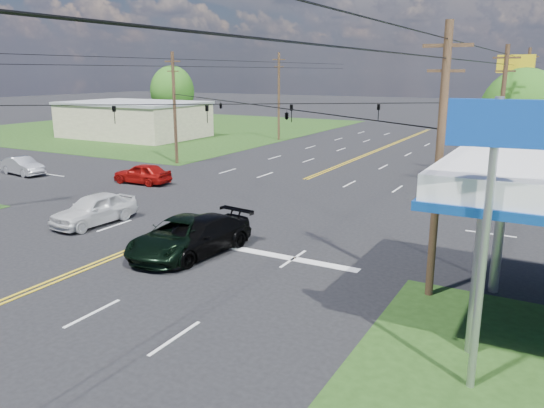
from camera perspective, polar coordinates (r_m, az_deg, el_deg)
The scene contains 20 objects.
ground at distance 32.99m, azimuth -2.34°, elevation 0.24°, with size 280.00×280.00×0.00m, color black.
grass_nw at distance 79.08m, azimuth -12.20°, elevation 8.04°, with size 46.00×48.00×0.03m, color #1D3812.
stop_bar at distance 23.94m, azimuth -2.00°, elevation -5.16°, with size 10.00×0.50×0.02m, color silver.
retail_nw at distance 68.17m, azimuth -14.61°, elevation 8.68°, with size 16.00×11.00×4.00m, color tan.
pole_se at distance 18.97m, azimuth 17.51°, elevation 4.42°, with size 1.60×0.28×9.50m.
pole_nw at distance 47.01m, azimuth -10.44°, elevation 10.23°, with size 1.60×0.28×9.50m.
pole_ne at distance 36.68m, azimuth 23.34°, elevation 8.30°, with size 1.60×0.28×9.50m.
pole_left_far at distance 62.87m, azimuth 0.73°, elevation 11.60°, with size 1.60×0.28×10.00m.
pole_right_far at distance 55.56m, azimuth 25.49°, elevation 9.94°, with size 1.60×0.28×10.00m.
span_wire_signals at distance 32.09m, azimuth -2.45°, elevation 10.69°, with size 26.00×18.00×1.13m.
power_lines at distance 30.35m, azimuth -4.53°, elevation 15.39°, with size 26.04×100.00×0.64m.
tree_right_a at distance 39.58m, azimuth 25.26°, elevation 8.39°, with size 5.70×5.70×8.18m.
tree_far_l at distance 76.80m, azimuth -10.67°, elevation 11.83°, with size 6.08×6.08×8.72m.
pickup_dkgreen at distance 23.83m, azimuth -9.93°, elevation -3.46°, with size 2.62×5.69×1.58m, color black.
suv_black at distance 23.74m, azimuth -7.77°, elevation -3.44°, with size 2.22×5.46×1.59m, color black.
pickup_white at distance 29.54m, azimuth -18.58°, elevation -0.52°, with size 1.92×4.77×1.63m, color silver.
sedan_silver at distance 45.90m, azimuth -25.26°, elevation 3.72°, with size 1.47×4.22×1.39m, color #B9BABF.
sedan_red at distance 39.37m, azimuth -13.78°, elevation 3.22°, with size 1.75×4.35×1.48m, color #9F0E0B.
polesign_se at distance 13.28m, azimuth 22.61°, elevation 3.57°, with size 2.17×0.51×7.34m.
polesign_ne at distance 41.80m, azimuth 24.56°, elevation 11.84°, with size 2.49×0.60×9.02m.
Camera 1 is at (16.64, -15.38, 7.88)m, focal length 35.00 mm.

